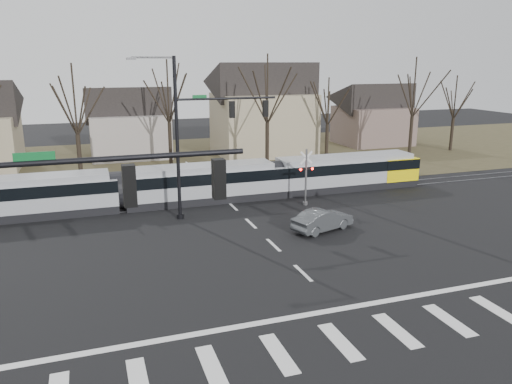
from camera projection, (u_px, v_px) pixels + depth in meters
name	position (u px, v px, depth m)	size (l,w,h in m)	color
ground	(321.00, 291.00, 22.16)	(140.00, 140.00, 0.00)	black
grass_verge	(184.00, 160.00, 51.45)	(140.00, 28.00, 0.01)	#38331E
crosswalk	(369.00, 336.00, 18.50)	(27.00, 2.60, 0.01)	silver
stop_line	(341.00, 309.00, 20.51)	(28.00, 0.35, 0.01)	silver
lane_dashes	(225.00, 199.00, 36.80)	(0.18, 30.00, 0.01)	silver
rail_pair	(226.00, 200.00, 36.61)	(90.00, 1.52, 0.06)	#59595E
tram	(201.00, 182.00, 35.86)	(35.53, 2.64, 2.69)	gray
sedan	(323.00, 220.00, 29.91)	(4.23, 2.59, 1.31)	#3F4144
signal_pole_near_left	(48.00, 241.00, 11.97)	(9.28, 0.44, 10.20)	black
signal_pole_far	(202.00, 130.00, 31.40)	(9.28, 0.44, 10.20)	black
rail_crossing_signal	(306.00, 179.00, 34.96)	(1.08, 0.36, 4.00)	#59595B
tree_row	(216.00, 117.00, 45.31)	(59.20, 7.20, 10.00)	black
house_b	(128.00, 119.00, 52.54)	(8.64, 7.56, 7.65)	gray
house_c	(263.00, 106.00, 53.85)	(10.80, 8.64, 10.10)	gray
house_d	(373.00, 111.00, 60.69)	(8.64, 7.56, 7.65)	brown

